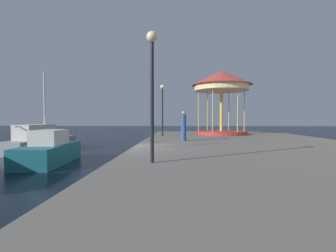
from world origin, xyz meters
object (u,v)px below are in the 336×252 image
object	(u,v)px
lamp_post_mid_promenade	(163,101)
person_by_the_water	(184,127)
sailboat_grey	(40,141)
lamp_post_near_edge	(152,73)
carousel	(222,87)
bollard_south	(152,139)
motorboat_teal	(49,151)

from	to	relation	value
lamp_post_mid_promenade	person_by_the_water	size ratio (longest dim) A/B	2.17
sailboat_grey	lamp_post_mid_promenade	size ratio (longest dim) A/B	1.63
lamp_post_near_edge	lamp_post_mid_promenade	world-z (taller)	lamp_post_near_edge
carousel	bollard_south	xyz separation A→B (m)	(-5.53, -7.86, -4.16)
motorboat_teal	carousel	bearing A→B (deg)	45.88
carousel	lamp_post_near_edge	xyz separation A→B (m)	(-4.76, -14.49, -1.43)
person_by_the_water	lamp_post_near_edge	bearing A→B (deg)	-98.46
motorboat_teal	person_by_the_water	world-z (taller)	person_by_the_water
sailboat_grey	carousel	xyz separation A→B (m)	(13.70, 5.71, 4.48)
lamp_post_mid_promenade	person_by_the_water	bearing A→B (deg)	-67.42
lamp_post_mid_promenade	bollard_south	bearing A→B (deg)	-93.32
lamp_post_mid_promenade	person_by_the_water	world-z (taller)	lamp_post_mid_promenade
carousel	lamp_post_mid_promenade	world-z (taller)	carousel
sailboat_grey	lamp_post_near_edge	distance (m)	12.89
carousel	bollard_south	world-z (taller)	carousel
sailboat_grey	bollard_south	distance (m)	8.45
sailboat_grey	person_by_the_water	bearing A→B (deg)	-4.72
carousel	lamp_post_mid_promenade	xyz separation A→B (m)	(-5.23, -2.58, -1.47)
motorboat_teal	person_by_the_water	bearing A→B (deg)	31.30
carousel	person_by_the_water	distance (m)	8.22
sailboat_grey	bollard_south	world-z (taller)	sailboat_grey
motorboat_teal	person_by_the_water	size ratio (longest dim) A/B	2.11
lamp_post_mid_promenade	sailboat_grey	bearing A→B (deg)	-159.69
motorboat_teal	bollard_south	distance (m)	5.59
motorboat_teal	sailboat_grey	bearing A→B (deg)	124.09
lamp_post_mid_promenade	carousel	bearing A→B (deg)	26.26
motorboat_teal	sailboat_grey	size ratio (longest dim) A/B	0.60
sailboat_grey	person_by_the_water	size ratio (longest dim) A/B	3.54
lamp_post_near_edge	lamp_post_mid_promenade	distance (m)	11.92
sailboat_grey	person_by_the_water	world-z (taller)	sailboat_grey
sailboat_grey	lamp_post_near_edge	xyz separation A→B (m)	(8.94, -8.77, 3.05)
lamp_post_near_edge	person_by_the_water	distance (m)	8.27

